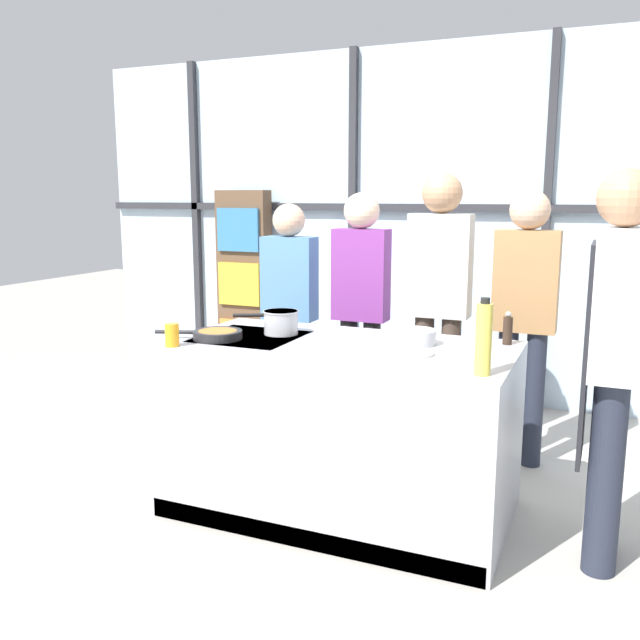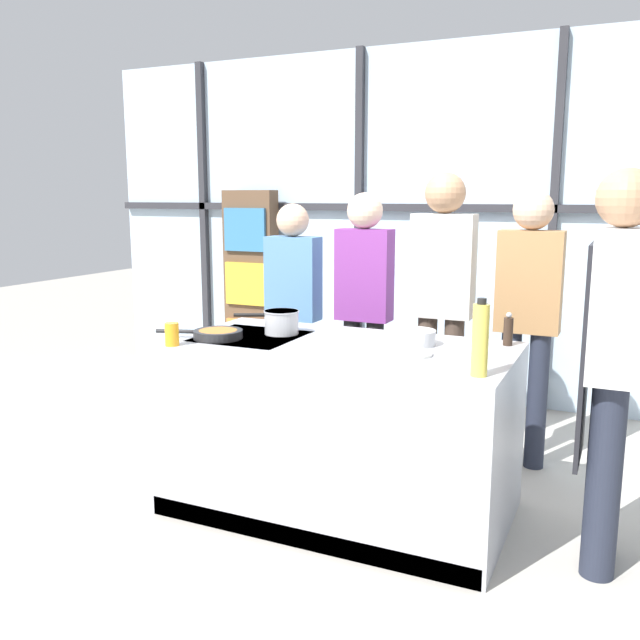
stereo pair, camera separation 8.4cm
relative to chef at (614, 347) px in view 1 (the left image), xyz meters
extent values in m
plane|color=#ADA89E|center=(-1.27, 0.02, -0.99)|extent=(18.00, 18.00, 0.00)
cube|color=silver|center=(-1.27, 2.27, 0.41)|extent=(6.40, 0.04, 2.80)
cube|color=#2D2D33|center=(-1.27, 2.22, 0.55)|extent=(6.40, 0.06, 0.06)
cube|color=#2D2D33|center=(-3.58, 2.22, 0.41)|extent=(0.06, 0.06, 2.80)
cube|color=#2D2D33|center=(-2.04, 2.22, 0.41)|extent=(0.06, 0.06, 2.80)
cube|color=#2D2D33|center=(-0.50, 2.22, 0.41)|extent=(0.06, 0.06, 2.80)
cube|color=brown|center=(-3.01, 2.09, -0.15)|extent=(0.48, 0.16, 1.68)
cube|color=orange|center=(-3.01, 1.99, -0.62)|extent=(0.40, 0.03, 0.37)
cube|color=gold|center=(-3.01, 1.99, -0.12)|extent=(0.40, 0.03, 0.37)
cube|color=teal|center=(-3.01, 1.99, 0.35)|extent=(0.40, 0.03, 0.37)
cube|color=#A8AAB2|center=(-1.27, 0.02, -0.55)|extent=(1.73, 0.94, 0.89)
cube|color=black|center=(-1.80, 0.02, -0.11)|extent=(0.52, 0.52, 0.01)
cube|color=black|center=(-1.27, -0.43, -0.94)|extent=(1.70, 0.03, 0.10)
cylinder|color=#38383D|center=(-1.92, -0.10, -0.11)|extent=(0.13, 0.13, 0.01)
cylinder|color=#38383D|center=(-1.67, -0.10, -0.11)|extent=(0.13, 0.13, 0.01)
cylinder|color=#38383D|center=(-1.92, 0.14, -0.11)|extent=(0.13, 0.13, 0.01)
cylinder|color=#38383D|center=(-1.67, 0.14, -0.11)|extent=(0.13, 0.13, 0.01)
cylinder|color=#232838|center=(0.01, -0.10, -0.56)|extent=(0.15, 0.15, 0.87)
cylinder|color=#232838|center=(0.01, 0.10, -0.56)|extent=(0.15, 0.15, 0.87)
cube|color=white|center=(0.01, 0.00, 0.20)|extent=(0.20, 0.45, 0.63)
sphere|color=tan|center=(0.01, 0.00, 0.63)|extent=(0.24, 0.24, 0.24)
cube|color=black|center=(-0.11, 0.00, -0.03)|extent=(0.02, 0.39, 0.96)
cylinder|color=#47382D|center=(-1.97, 1.03, -0.60)|extent=(0.12, 0.12, 0.79)
cylinder|color=#47382D|center=(-2.13, 1.03, -0.60)|extent=(0.12, 0.12, 0.79)
cube|color=#4C7AAD|center=(-2.05, 1.03, 0.08)|extent=(0.37, 0.17, 0.57)
sphere|color=#D8AD8C|center=(-2.05, 1.03, 0.48)|extent=(0.22, 0.22, 0.22)
cylinder|color=black|center=(-1.45, 1.03, -0.58)|extent=(0.12, 0.12, 0.83)
cylinder|color=black|center=(-1.61, 1.03, -0.58)|extent=(0.12, 0.12, 0.83)
cube|color=#7A3384|center=(-1.53, 1.03, 0.13)|extent=(0.36, 0.16, 0.60)
sphere|color=beige|center=(-1.53, 1.03, 0.55)|extent=(0.23, 0.23, 0.23)
cylinder|color=#47382D|center=(-0.93, 1.03, -0.55)|extent=(0.12, 0.12, 0.89)
cylinder|color=#47382D|center=(-1.10, 1.03, -0.55)|extent=(0.12, 0.12, 0.89)
cube|color=beige|center=(-1.01, 1.03, 0.21)|extent=(0.38, 0.17, 0.64)
sphere|color=tan|center=(-1.01, 1.03, 0.66)|extent=(0.25, 0.25, 0.25)
cylinder|color=#232838|center=(-0.41, 1.03, -0.58)|extent=(0.12, 0.12, 0.84)
cylinder|color=#232838|center=(-0.57, 1.03, -0.58)|extent=(0.12, 0.12, 0.84)
cube|color=#A37547|center=(-0.49, 1.03, 0.14)|extent=(0.37, 0.17, 0.60)
sphere|color=#D8AD8C|center=(-0.49, 1.03, 0.56)|extent=(0.23, 0.23, 0.23)
cylinder|color=#232326|center=(-1.92, -0.10, -0.08)|extent=(0.26, 0.26, 0.04)
cylinder|color=#B26B2D|center=(-1.92, -0.10, -0.06)|extent=(0.20, 0.20, 0.01)
cylinder|color=#232326|center=(-2.14, -0.18, -0.07)|extent=(0.20, 0.09, 0.02)
cylinder|color=silver|center=(-1.67, 0.14, -0.04)|extent=(0.19, 0.19, 0.13)
cylinder|color=silver|center=(-1.67, 0.14, 0.02)|extent=(0.19, 0.19, 0.01)
cylinder|color=black|center=(-1.83, 0.07, 0.00)|extent=(0.16, 0.09, 0.02)
cylinder|color=white|center=(-0.89, -0.04, -0.10)|extent=(0.23, 0.23, 0.01)
cylinder|color=silver|center=(-0.93, 0.18, -0.07)|extent=(0.21, 0.21, 0.08)
cylinder|color=#4C4C51|center=(-0.93, 0.18, -0.03)|extent=(0.17, 0.17, 0.01)
cylinder|color=#E0CC4C|center=(-0.50, -0.29, 0.05)|extent=(0.07, 0.07, 0.31)
cylinder|color=black|center=(-0.50, -0.29, 0.21)|extent=(0.04, 0.04, 0.02)
cylinder|color=#332319|center=(-0.49, 0.37, -0.03)|extent=(0.05, 0.05, 0.14)
sphere|color=#B2B2B7|center=(-0.49, 0.37, 0.05)|extent=(0.03, 0.03, 0.03)
cylinder|color=orange|center=(-2.04, -0.35, -0.05)|extent=(0.07, 0.07, 0.12)
camera|label=1|loc=(-0.04, -3.11, 0.64)|focal=38.00mm
camera|label=2|loc=(0.04, -3.07, 0.64)|focal=38.00mm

